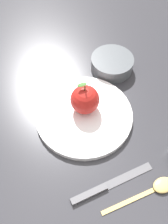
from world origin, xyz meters
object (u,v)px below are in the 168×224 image
(side_bowl, at_px, (112,63))
(knife, at_px, (105,187))
(apple, at_px, (85,100))
(dinner_plate, at_px, (84,114))
(spoon, at_px, (156,189))

(side_bowl, bearing_deg, knife, 127.95)
(apple, bearing_deg, side_bowl, -73.36)
(dinner_plate, height_order, apple, apple)
(apple, distance_m, side_bowl, 0.18)
(knife, xyz_separation_m, spoon, (-0.08, -0.07, 0.00))
(apple, height_order, knife, apple)
(dinner_plate, bearing_deg, knife, 147.83)
(dinner_plate, bearing_deg, side_bowl, -71.79)
(dinner_plate, xyz_separation_m, spoon, (-0.25, 0.03, -0.00))
(knife, bearing_deg, side_bowl, -52.05)
(knife, height_order, spoon, spoon)
(apple, relative_size, knife, 0.47)
(apple, height_order, spoon, apple)
(apple, bearing_deg, dinner_plate, 126.10)
(side_bowl, bearing_deg, apple, 106.64)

